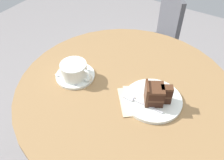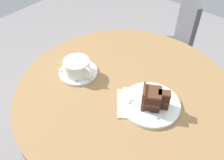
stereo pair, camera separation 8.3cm
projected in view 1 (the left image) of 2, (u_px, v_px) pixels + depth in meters
name	position (u px, v px, depth m)	size (l,w,h in m)	color
cafe_table	(125.00, 108.00, 0.94)	(0.80, 0.80, 0.74)	olive
saucer	(75.00, 75.00, 0.90)	(0.15, 0.15, 0.01)	silver
coffee_cup	(74.00, 70.00, 0.87)	(0.13, 0.10, 0.06)	silver
teaspoon	(63.00, 78.00, 0.88)	(0.11, 0.02, 0.00)	#B7B7BC
cake_plate	(153.00, 100.00, 0.81)	(0.20, 0.20, 0.01)	silver
cake_slice	(156.00, 94.00, 0.77)	(0.10, 0.08, 0.08)	#381E14
fork	(138.00, 102.00, 0.79)	(0.14, 0.02, 0.00)	#B7B7BC
napkin	(141.00, 101.00, 0.81)	(0.20, 0.20, 0.00)	beige
cafe_chair	(151.00, 41.00, 1.51)	(0.53, 0.53, 0.82)	#4C4C51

